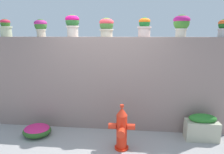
{
  "coord_description": "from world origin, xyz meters",
  "views": [
    {
      "loc": [
        0.54,
        -3.4,
        2.1
      ],
      "look_at": [
        0.11,
        0.72,
        1.2
      ],
      "focal_mm": 32.34,
      "sensor_mm": 36.0,
      "label": 1
    }
  ],
  "objects_px": {
    "potted_plant_1": "(41,26)",
    "potted_plant_5": "(181,23)",
    "potted_plant_0": "(6,27)",
    "potted_plant_3": "(107,26)",
    "flower_bush_left": "(37,130)",
    "potted_plant_2": "(72,23)",
    "potted_plant_4": "(144,26)",
    "planter_box": "(202,127)",
    "potted_plant_6": "(224,27)",
    "fire_hydrant": "(122,129)"
  },
  "relations": [
    {
      "from": "potted_plant_0",
      "to": "flower_bush_left",
      "type": "distance_m",
      "value": 2.37
    },
    {
      "from": "potted_plant_0",
      "to": "potted_plant_3",
      "type": "height_order",
      "value": "potted_plant_3"
    },
    {
      "from": "potted_plant_1",
      "to": "potted_plant_5",
      "type": "distance_m",
      "value": 2.97
    },
    {
      "from": "potted_plant_3",
      "to": "potted_plant_5",
      "type": "relative_size",
      "value": 0.89
    },
    {
      "from": "potted_plant_3",
      "to": "fire_hydrant",
      "type": "bearing_deg",
      "value": -67.01
    },
    {
      "from": "potted_plant_3",
      "to": "potted_plant_4",
      "type": "height_order",
      "value": "potted_plant_4"
    },
    {
      "from": "planter_box",
      "to": "potted_plant_2",
      "type": "bearing_deg",
      "value": 170.62
    },
    {
      "from": "potted_plant_2",
      "to": "fire_hydrant",
      "type": "relative_size",
      "value": 0.54
    },
    {
      "from": "potted_plant_0",
      "to": "planter_box",
      "type": "height_order",
      "value": "potted_plant_0"
    },
    {
      "from": "potted_plant_2",
      "to": "flower_bush_left",
      "type": "bearing_deg",
      "value": -135.94
    },
    {
      "from": "potted_plant_0",
      "to": "potted_plant_4",
      "type": "height_order",
      "value": "potted_plant_4"
    },
    {
      "from": "potted_plant_0",
      "to": "potted_plant_6",
      "type": "bearing_deg",
      "value": -0.29
    },
    {
      "from": "potted_plant_1",
      "to": "potted_plant_2",
      "type": "bearing_deg",
      "value": -0.1
    },
    {
      "from": "potted_plant_2",
      "to": "potted_plant_3",
      "type": "xyz_separation_m",
      "value": [
        0.74,
        -0.04,
        -0.06
      ]
    },
    {
      "from": "potted_plant_6",
      "to": "planter_box",
      "type": "height_order",
      "value": "potted_plant_6"
    },
    {
      "from": "fire_hydrant",
      "to": "planter_box",
      "type": "relative_size",
      "value": 1.35
    },
    {
      "from": "potted_plant_4",
      "to": "flower_bush_left",
      "type": "bearing_deg",
      "value": -164.04
    },
    {
      "from": "potted_plant_1",
      "to": "flower_bush_left",
      "type": "bearing_deg",
      "value": -85.33
    },
    {
      "from": "potted_plant_0",
      "to": "potted_plant_6",
      "type": "height_order",
      "value": "potted_plant_0"
    },
    {
      "from": "potted_plant_0",
      "to": "flower_bush_left",
      "type": "bearing_deg",
      "value": -36.16
    },
    {
      "from": "potted_plant_5",
      "to": "flower_bush_left",
      "type": "relative_size",
      "value": 0.76
    },
    {
      "from": "potted_plant_5",
      "to": "flower_bush_left",
      "type": "bearing_deg",
      "value": -168.03
    },
    {
      "from": "potted_plant_6",
      "to": "potted_plant_2",
      "type": "bearing_deg",
      "value": 179.38
    },
    {
      "from": "potted_plant_2",
      "to": "planter_box",
      "type": "distance_m",
      "value": 3.42
    },
    {
      "from": "fire_hydrant",
      "to": "flower_bush_left",
      "type": "xyz_separation_m",
      "value": [
        -1.79,
        0.31,
        -0.27
      ]
    },
    {
      "from": "planter_box",
      "to": "potted_plant_0",
      "type": "bearing_deg",
      "value": 174.1
    },
    {
      "from": "potted_plant_3",
      "to": "fire_hydrant",
      "type": "height_order",
      "value": "potted_plant_3"
    },
    {
      "from": "potted_plant_5",
      "to": "fire_hydrant",
      "type": "distance_m",
      "value": 2.41
    },
    {
      "from": "potted_plant_3",
      "to": "flower_bush_left",
      "type": "distance_m",
      "value": 2.62
    },
    {
      "from": "potted_plant_0",
      "to": "potted_plant_6",
      "type": "xyz_separation_m",
      "value": [
        4.6,
        -0.02,
        -0.01
      ]
    },
    {
      "from": "potted_plant_1",
      "to": "potted_plant_5",
      "type": "xyz_separation_m",
      "value": [
        2.97,
        -0.02,
        0.04
      ]
    },
    {
      "from": "fire_hydrant",
      "to": "potted_plant_0",
      "type": "bearing_deg",
      "value": 160.44
    },
    {
      "from": "potted_plant_0",
      "to": "potted_plant_5",
      "type": "distance_m",
      "value": 3.78
    },
    {
      "from": "potted_plant_4",
      "to": "potted_plant_0",
      "type": "bearing_deg",
      "value": 179.94
    },
    {
      "from": "potted_plant_0",
      "to": "potted_plant_4",
      "type": "xyz_separation_m",
      "value": [
        3.04,
        -0.0,
        0.0
      ]
    },
    {
      "from": "flower_bush_left",
      "to": "potted_plant_4",
      "type": "bearing_deg",
      "value": 15.96
    },
    {
      "from": "potted_plant_0",
      "to": "potted_plant_3",
      "type": "distance_m",
      "value": 2.26
    },
    {
      "from": "potted_plant_5",
      "to": "potted_plant_6",
      "type": "bearing_deg",
      "value": -1.0
    },
    {
      "from": "fire_hydrant",
      "to": "flower_bush_left",
      "type": "distance_m",
      "value": 1.84
    },
    {
      "from": "potted_plant_5",
      "to": "potted_plant_0",
      "type": "bearing_deg",
      "value": 179.87
    },
    {
      "from": "flower_bush_left",
      "to": "potted_plant_6",
      "type": "bearing_deg",
      "value": 9.19
    },
    {
      "from": "potted_plant_6",
      "to": "flower_bush_left",
      "type": "bearing_deg",
      "value": -170.81
    },
    {
      "from": "potted_plant_2",
      "to": "potted_plant_0",
      "type": "bearing_deg",
      "value": -179.61
    },
    {
      "from": "flower_bush_left",
      "to": "planter_box",
      "type": "xyz_separation_m",
      "value": [
        3.36,
        0.19,
        0.14
      ]
    },
    {
      "from": "potted_plant_6",
      "to": "fire_hydrant",
      "type": "height_order",
      "value": "potted_plant_6"
    },
    {
      "from": "fire_hydrant",
      "to": "potted_plant_2",
      "type": "bearing_deg",
      "value": 139.88
    },
    {
      "from": "potted_plant_0",
      "to": "potted_plant_4",
      "type": "distance_m",
      "value": 3.04
    },
    {
      "from": "potted_plant_4",
      "to": "flower_bush_left",
      "type": "distance_m",
      "value": 3.11
    },
    {
      "from": "potted_plant_2",
      "to": "potted_plant_3",
      "type": "bearing_deg",
      "value": -2.71
    },
    {
      "from": "potted_plant_3",
      "to": "flower_bush_left",
      "type": "bearing_deg",
      "value": -156.68
    }
  ]
}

